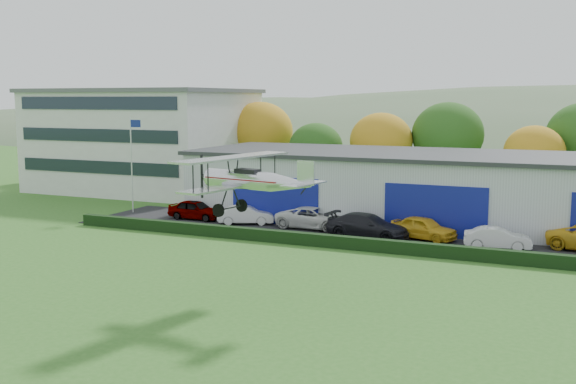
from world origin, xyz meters
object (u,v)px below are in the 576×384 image
at_px(office_block, 144,139).
at_px(car_5, 497,238).
at_px(car_2, 314,218).
at_px(car_4, 424,228).
at_px(biplane, 249,178).
at_px(flagpole, 132,155).
at_px(car_0, 196,210).
at_px(hangar, 452,188).
at_px(car_1, 246,215).
at_px(car_3, 368,226).

xyz_separation_m(office_block, car_5, (37.38, -15.12, -4.49)).
bearing_deg(car_2, car_5, -94.51).
bearing_deg(car_4, biplane, -176.84).
relative_size(flagpole, car_2, 1.44).
relative_size(car_2, biplane, 0.76).
bearing_deg(biplane, flagpole, 148.25).
distance_m(car_2, car_4, 8.11).
bearing_deg(car_0, hangar, -68.86).
height_order(car_4, car_5, car_4).
distance_m(flagpole, car_1, 11.67).
bearing_deg(office_block, flagpole, -58.03).
relative_size(flagpole, car_0, 1.81).
distance_m(car_1, car_5, 18.39).
bearing_deg(car_0, car_5, -92.25).
bearing_deg(office_block, car_1, -36.25).
xyz_separation_m(car_3, car_4, (3.54, 1.17, -0.06)).
bearing_deg(car_4, car_0, 106.27).
xyz_separation_m(flagpole, car_4, (24.37, -1.12, -3.96)).
xyz_separation_m(flagpole, biplane, (19.98, -18.13, 0.99)).
height_order(flagpole, car_5, flagpole).
height_order(hangar, office_block, office_block).
xyz_separation_m(office_block, car_4, (32.49, -14.12, -4.39)).
bearing_deg(car_2, office_block, 63.23).
height_order(car_4, biplane, biplane).
bearing_deg(flagpole, office_block, 121.97).
bearing_deg(biplane, car_5, 70.36).
height_order(office_block, car_1, office_block).
height_order(hangar, car_3, hangar).
relative_size(car_4, car_5, 1.10).
relative_size(car_0, car_1, 1.05).
relative_size(hangar, flagpole, 5.08).
bearing_deg(hangar, office_block, 167.99).
bearing_deg(car_3, hangar, -19.59).
distance_m(car_2, biplane, 18.62).
bearing_deg(hangar, car_4, -94.14).
height_order(car_1, car_5, car_1).
bearing_deg(car_2, flagpole, 90.31).
relative_size(car_3, car_5, 1.39).
relative_size(car_0, car_3, 0.78).
height_order(hangar, car_4, hangar).
xyz_separation_m(hangar, biplane, (-4.90, -24.11, 3.12)).
bearing_deg(car_2, car_0, 93.04).
bearing_deg(car_2, biplane, -165.79).
xyz_separation_m(office_block, flagpole, (8.12, -13.00, -0.43)).
bearing_deg(car_3, car_5, -82.35).
distance_m(hangar, biplane, 24.80).
relative_size(flagpole, biplane, 1.09).
distance_m(car_0, car_3, 14.55).
distance_m(car_0, car_4, 18.00).
height_order(car_0, car_4, car_4).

